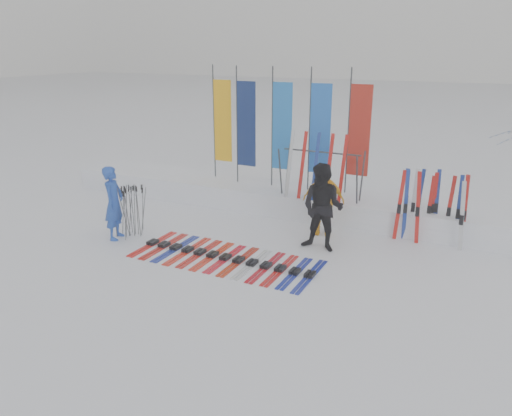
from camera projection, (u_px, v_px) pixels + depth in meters
The scene contains 10 objects.
ground at pixel (210, 279), 9.66m from camera, with size 120.00×120.00×0.00m, color white.
snow_bank at pixel (298, 201), 13.49m from camera, with size 14.00×1.60×0.60m, color white.
person_blue at pixel (114, 203), 11.43m from camera, with size 0.63×0.41×1.72m, color #1E46B1.
person_black at pixel (323, 208), 10.74m from camera, with size 0.94×0.73×1.94m, color black.
person_yellow at pixel (324, 200), 11.74m from camera, with size 0.97×0.40×1.66m, color #F3AD0F.
ski_row at pixel (225, 257), 10.53m from camera, with size 3.96×1.70×0.07m.
pole_cluster at pixel (131, 211), 11.68m from camera, with size 0.63×0.75×1.25m.
feather_flags at pixel (283, 126), 13.30m from camera, with size 4.53×0.32×3.20m.
ski_rack at pixel (321, 168), 12.50m from camera, with size 2.04×0.80×1.23m.
upright_skis at pixel (432, 206), 11.40m from camera, with size 1.48×1.17×1.68m.
Camera 1 is at (4.66, -7.47, 4.29)m, focal length 35.00 mm.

